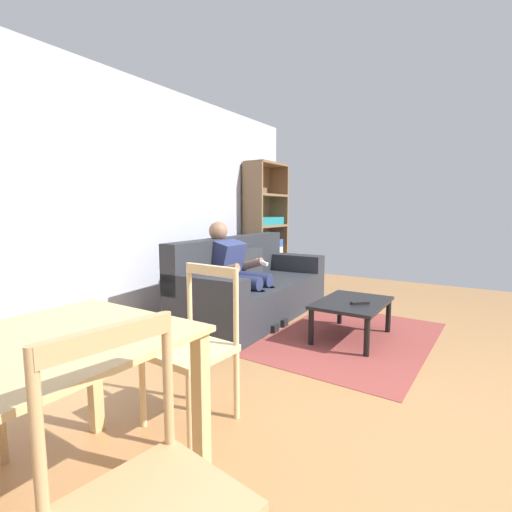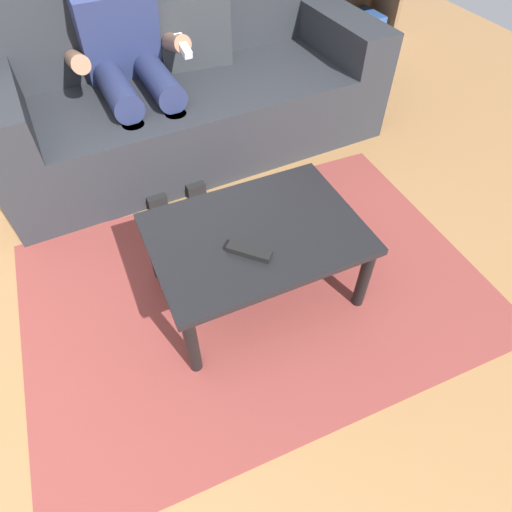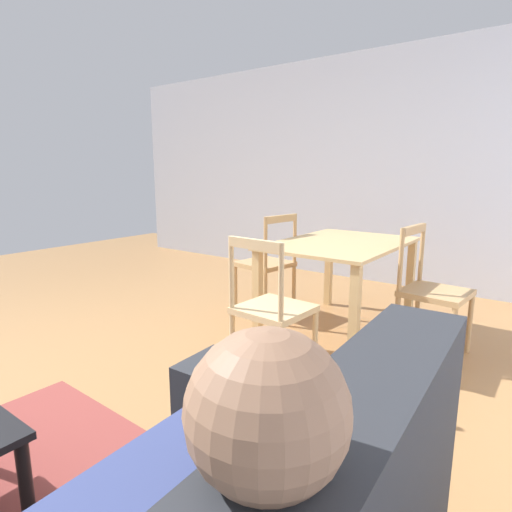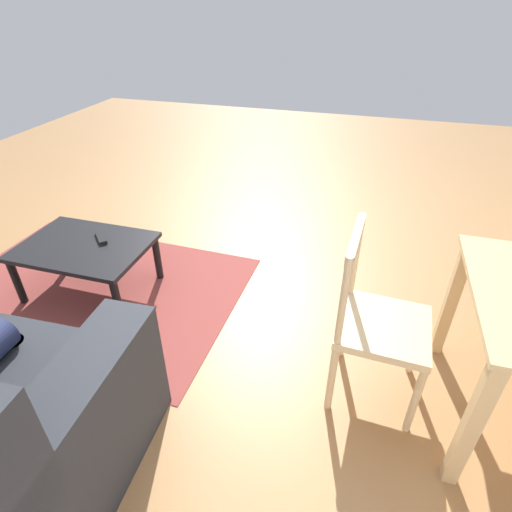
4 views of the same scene
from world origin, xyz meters
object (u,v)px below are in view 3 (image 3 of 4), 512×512
at_px(dining_chair_by_doorway, 267,264).
at_px(dining_chair_facing_couch, 271,309).
at_px(dining_chair_near_wall, 432,292).
at_px(dining_table, 340,256).

bearing_deg(dining_chair_by_doorway, dining_chair_facing_couch, 36.48).
height_order(dining_chair_near_wall, dining_chair_facing_couch, dining_chair_near_wall).
bearing_deg(dining_chair_facing_couch, dining_chair_by_doorway, -143.52).
bearing_deg(dining_chair_near_wall, dining_chair_by_doorway, -89.72).
relative_size(dining_chair_facing_couch, dining_chair_by_doorway, 0.98).
bearing_deg(dining_table, dining_chair_near_wall, 90.21).
relative_size(dining_table, dining_chair_near_wall, 1.39).
xyz_separation_m(dining_chair_near_wall, dining_chair_by_doorway, (0.01, -1.42, 0.01)).
relative_size(dining_table, dining_chair_by_doorway, 1.37).
relative_size(dining_chair_near_wall, dining_chair_by_doorway, 0.99).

